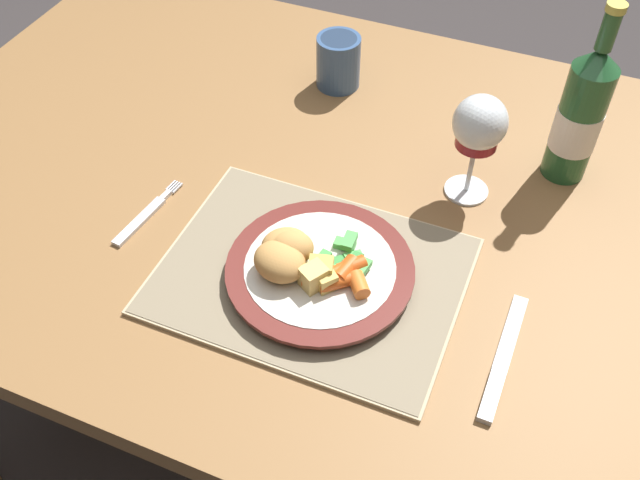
{
  "coord_description": "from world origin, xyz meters",
  "views": [
    {
      "loc": [
        0.18,
        -0.69,
        1.44
      ],
      "look_at": [
        -0.05,
        -0.13,
        0.78
      ],
      "focal_mm": 40.0,
      "sensor_mm": 36.0,
      "label": 1
    }
  ],
  "objects": [
    {
      "name": "ground_plane",
      "position": [
        0.0,
        0.0,
        0.0
      ],
      "size": [
        6.0,
        6.0,
        0.0
      ],
      "primitive_type": "plane",
      "color": "#383333"
    },
    {
      "name": "dining_table",
      "position": [
        0.0,
        0.0,
        0.66
      ],
      "size": [
        1.52,
        0.89,
        0.74
      ],
      "color": "olive",
      "rests_on": "ground"
    },
    {
      "name": "placemat",
      "position": [
        -0.05,
        -0.16,
        0.74
      ],
      "size": [
        0.38,
        0.29,
        0.01
      ],
      "color": "tan",
      "rests_on": "dining_table"
    },
    {
      "name": "dinner_plate",
      "position": [
        -0.04,
        -0.16,
        0.76
      ],
      "size": [
        0.24,
        0.24,
        0.02
      ],
      "color": "silver",
      "rests_on": "placemat"
    },
    {
      "name": "breaded_croquettes",
      "position": [
        -0.08,
        -0.17,
        0.79
      ],
      "size": [
        0.09,
        0.1,
        0.04
      ],
      "color": "#B77F3D",
      "rests_on": "dinner_plate"
    },
    {
      "name": "green_beans_pile",
      "position": [
        -0.01,
        -0.14,
        0.77
      ],
      "size": [
        0.07,
        0.07,
        0.02
      ],
      "color": "#4CA84C",
      "rests_on": "dinner_plate"
    },
    {
      "name": "glazed_carrots",
      "position": [
        -0.0,
        -0.18,
        0.78
      ],
      "size": [
        0.09,
        0.07,
        0.02
      ],
      "color": "#CC5119",
      "rests_on": "dinner_plate"
    },
    {
      "name": "fork",
      "position": [
        -0.3,
        -0.16,
        0.74
      ],
      "size": [
        0.03,
        0.14,
        0.01
      ],
      "color": "silver",
      "rests_on": "dining_table"
    },
    {
      "name": "table_knife",
      "position": [
        0.21,
        -0.21,
        0.74
      ],
      "size": [
        0.02,
        0.19,
        0.01
      ],
      "color": "silver",
      "rests_on": "dining_table"
    },
    {
      "name": "wine_glass",
      "position": [
        0.09,
        0.07,
        0.85
      ],
      "size": [
        0.07,
        0.07,
        0.16
      ],
      "color": "silver",
      "rests_on": "dining_table"
    },
    {
      "name": "bottle",
      "position": [
        0.21,
        0.16,
        0.84
      ],
      "size": [
        0.06,
        0.06,
        0.27
      ],
      "color": "#23562D",
      "rests_on": "dining_table"
    },
    {
      "name": "roast_potatoes",
      "position": [
        -0.03,
        -0.19,
        0.78
      ],
      "size": [
        0.05,
        0.05,
        0.03
      ],
      "color": "#DBB256",
      "rests_on": "dinner_plate"
    },
    {
      "name": "drinking_cup",
      "position": [
        -0.17,
        0.24,
        0.79
      ],
      "size": [
        0.07,
        0.07,
        0.09
      ],
      "color": "#385684",
      "rests_on": "dining_table"
    }
  ]
}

